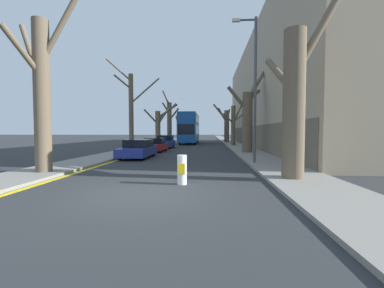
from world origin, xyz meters
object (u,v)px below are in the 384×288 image
object	(u,v)px
street_tree_left_2	(159,125)
street_tree_right_0	(294,97)
street_tree_left_4	(178,125)
parked_car_1	(155,145)
street_tree_left_0	(42,90)
street_tree_right_2	(234,124)
parked_car_0	(138,149)
parked_car_2	(165,142)
street_tree_left_1	(131,108)
traffic_bollard	(182,170)
street_tree_right_3	(226,124)
lamp_post	(253,83)
street_tree_right_1	(248,117)
street_tree_left_3	(169,120)
double_decker_bus	(189,127)

from	to	relation	value
street_tree_left_2	street_tree_right_0	xyz separation A→B (m)	(10.17, -24.43, 0.48)
street_tree_left_4	parked_car_1	xyz separation A→B (m)	(2.06, -34.36, -2.78)
street_tree_left_0	street_tree_left_2	bearing A→B (deg)	89.15
street_tree_right_2	parked_car_0	size ratio (longest dim) A/B	1.36
parked_car_0	parked_car_2	world-z (taller)	parked_car_2
street_tree_left_1	parked_car_1	world-z (taller)	street_tree_left_1
traffic_bollard	street_tree_right_3	bearing A→B (deg)	84.04
street_tree_left_1	street_tree_right_2	world-z (taller)	street_tree_left_1
street_tree_left_2	traffic_bollard	xyz separation A→B (m)	(5.99, -25.52, -2.20)
lamp_post	traffic_bollard	xyz separation A→B (m)	(-3.42, -5.82, -4.07)
street_tree_left_1	parked_car_2	xyz separation A→B (m)	(1.94, 6.50, -3.34)
street_tree_right_1	street_tree_right_2	bearing A→B (deg)	90.80
street_tree_right_0	lamp_post	world-z (taller)	lamp_post
street_tree_left_4	street_tree_right_0	bearing A→B (deg)	-77.78
parked_car_1	parked_car_2	bearing A→B (deg)	90.00
street_tree_left_4	street_tree_right_1	xyz separation A→B (m)	(10.46, -35.69, -0.25)
street_tree_left_2	street_tree_left_3	xyz separation A→B (m)	(-0.30, 11.24, 1.25)
parked_car_1	traffic_bollard	size ratio (longest dim) A/B	3.87
street_tree_right_3	parked_car_1	xyz separation A→B (m)	(-7.98, -21.74, -2.57)
street_tree_left_4	street_tree_left_2	bearing A→B (deg)	-89.42
street_tree_right_1	parked_car_1	distance (m)	8.88
street_tree_right_1	street_tree_right_3	bearing A→B (deg)	91.04
street_tree_left_4	double_decker_bus	distance (m)	17.87
street_tree_left_3	parked_car_0	xyz separation A→B (m)	(2.12, -27.67, -3.34)
street_tree_left_2	street_tree_right_2	distance (m)	10.09
parked_car_1	parked_car_2	size ratio (longest dim) A/B	1.01
street_tree_right_0	parked_car_2	world-z (taller)	street_tree_right_0
street_tree_right_3	parked_car_1	world-z (taller)	street_tree_right_3
street_tree_left_3	double_decker_bus	xyz separation A→B (m)	(4.01, -5.00, -1.33)
street_tree_left_4	street_tree_right_0	xyz separation A→B (m)	(10.41, -48.08, -0.20)
street_tree_left_0	street_tree_left_1	world-z (taller)	street_tree_left_1
street_tree_left_0	street_tree_left_3	bearing A→B (deg)	89.91
street_tree_left_3	parked_car_0	world-z (taller)	street_tree_left_3
lamp_post	parked_car_0	bearing A→B (deg)	156.69
street_tree_right_3	parked_car_0	distance (m)	28.71
parked_car_0	lamp_post	xyz separation A→B (m)	(7.59, -3.27, 3.97)
parked_car_0	traffic_bollard	bearing A→B (deg)	-65.38
street_tree_left_2	street_tree_left_4	distance (m)	23.66
street_tree_left_4	street_tree_right_2	xyz separation A→B (m)	(10.31, -24.32, -0.54)
street_tree_right_1	traffic_bollard	world-z (taller)	street_tree_right_1
street_tree_left_1	lamp_post	distance (m)	12.40
street_tree_right_1	street_tree_right_2	distance (m)	11.37
parked_car_1	parked_car_2	xyz separation A→B (m)	(-0.00, 5.43, 0.07)
parked_car_2	street_tree_right_3	bearing A→B (deg)	63.92
street_tree_right_1	street_tree_right_3	xyz separation A→B (m)	(-0.42, 23.08, 0.04)
double_decker_bus	parked_car_0	world-z (taller)	double_decker_bus
street_tree_left_1	parked_car_1	bearing A→B (deg)	28.80
street_tree_right_3	double_decker_bus	bearing A→B (deg)	-141.79
street_tree_right_1	parked_car_1	xyz separation A→B (m)	(-8.40, 1.33, -2.53)
street_tree_left_0	street_tree_right_3	size ratio (longest dim) A/B	1.17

